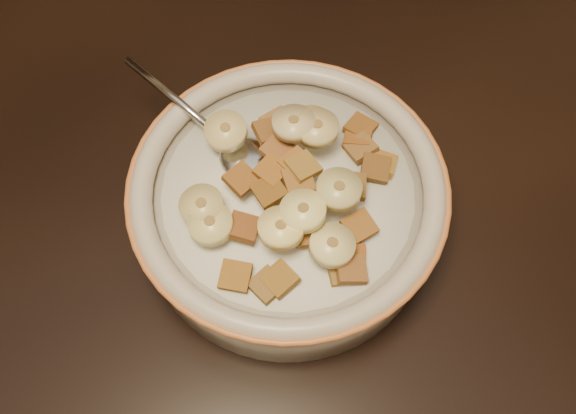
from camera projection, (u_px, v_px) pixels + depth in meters
table at (59, 386)px, 0.47m from camera, size 1.40×0.90×0.04m
chair at (56, 74)px, 0.91m from camera, size 0.55×0.55×0.99m
cereal_bowl at (288, 209)px, 0.49m from camera, size 0.22×0.22×0.05m
milk at (288, 192)px, 0.47m from camera, size 0.18×0.18×0.00m
spoon at (251, 162)px, 0.47m from camera, size 0.05×0.06×0.01m
cereal_square_0 at (277, 123)px, 0.48m from camera, size 0.02×0.02×0.01m
cereal_square_1 at (297, 164)px, 0.45m from camera, size 0.02×0.02×0.01m
cereal_square_2 at (382, 163)px, 0.47m from camera, size 0.03×0.03×0.01m
cereal_square_3 at (243, 227)px, 0.44m from camera, size 0.03×0.03×0.01m
cereal_square_4 at (278, 150)px, 0.46m from camera, size 0.02×0.03×0.01m
cereal_square_5 at (343, 270)px, 0.43m from camera, size 0.03×0.03×0.01m
cereal_square_6 at (272, 171)px, 0.45m from camera, size 0.02×0.02×0.01m
cereal_square_7 at (269, 191)px, 0.44m from camera, size 0.02×0.02×0.01m
cereal_square_8 at (269, 131)px, 0.47m from camera, size 0.02×0.02×0.01m
cereal_square_9 at (358, 137)px, 0.48m from camera, size 0.03×0.03×0.01m
cereal_square_10 at (298, 181)px, 0.44m from camera, size 0.02×0.03×0.01m
cereal_square_11 at (359, 226)px, 0.44m from camera, size 0.02×0.02×0.01m
cereal_square_12 at (303, 167)px, 0.45m from camera, size 0.02×0.02×0.01m
cereal_square_13 at (235, 276)px, 0.43m from camera, size 0.03×0.03×0.01m
cereal_square_14 at (360, 148)px, 0.48m from camera, size 0.02×0.02×0.01m
cereal_square_15 at (375, 168)px, 0.46m from camera, size 0.03×0.03×0.01m
cereal_square_16 at (351, 259)px, 0.43m from camera, size 0.03×0.03×0.01m
cereal_square_17 at (351, 269)px, 0.43m from camera, size 0.03×0.03×0.01m
cereal_square_18 at (267, 285)px, 0.43m from camera, size 0.02×0.02×0.01m
cereal_square_19 at (309, 232)px, 0.43m from camera, size 0.03×0.03×0.01m
cereal_square_20 at (302, 215)px, 0.44m from camera, size 0.03×0.03×0.01m
cereal_square_21 at (351, 186)px, 0.45m from camera, size 0.03×0.03×0.01m
cereal_square_22 at (361, 127)px, 0.49m from camera, size 0.03×0.03×0.01m
cereal_square_23 at (280, 279)px, 0.43m from camera, size 0.02×0.02×0.01m
cereal_square_24 at (241, 179)px, 0.45m from camera, size 0.02×0.02×0.01m
banana_slice_0 at (312, 125)px, 0.47m from camera, size 0.04×0.04×0.01m
banana_slice_1 at (226, 131)px, 0.46m from camera, size 0.04×0.04×0.01m
banana_slice_2 at (294, 123)px, 0.46m from camera, size 0.04×0.04×0.02m
banana_slice_3 at (202, 206)px, 0.44m from camera, size 0.04×0.04×0.01m
banana_slice_4 at (281, 228)px, 0.42m from camera, size 0.04×0.04×0.02m
banana_slice_5 at (339, 189)px, 0.43m from camera, size 0.04×0.04×0.01m
banana_slice_6 at (332, 245)px, 0.42m from camera, size 0.04×0.04×0.01m
banana_slice_7 at (303, 211)px, 0.42m from camera, size 0.03×0.03×0.01m
banana_slice_8 at (317, 128)px, 0.46m from camera, size 0.04×0.04×0.01m
banana_slice_9 at (210, 224)px, 0.43m from camera, size 0.04×0.04×0.01m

